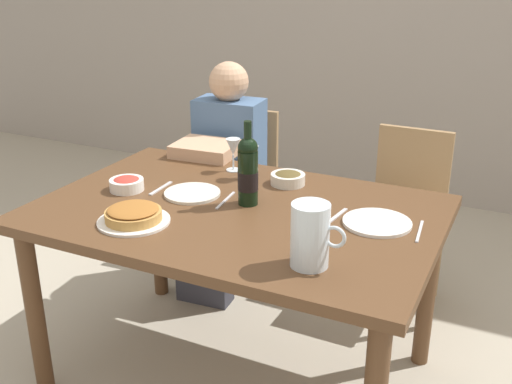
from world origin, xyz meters
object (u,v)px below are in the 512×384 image
Objects in this scene: water_pitcher at (310,239)px; wine_glass_left_diner at (233,148)px; chair_left at (240,180)px; diner_left at (221,173)px; chair_right at (405,207)px; dinner_plate_right_setting at (192,193)px; wine_glass_right_diner at (250,156)px; wine_bottle at (248,171)px; salad_bowl at (127,183)px; dining_table at (237,230)px; baked_tart at (133,215)px; olive_bowl at (288,178)px; dinner_plate_left_setting at (377,223)px.

wine_glass_left_diner is (-0.62, 0.68, 0.01)m from water_pitcher.
diner_left is (0.01, -0.24, 0.12)m from chair_left.
chair_right is (0.89, 0.24, -0.12)m from diner_left.
dinner_plate_right_setting is 0.94m from chair_left.
wine_glass_left_diner is 1.02× the size of wine_glass_right_diner.
water_pitcher reaches higher than wine_glass_left_diner.
wine_bottle reaches higher than chair_left.
wine_glass_right_diner is (0.39, 0.34, 0.07)m from salad_bowl.
dining_table is 0.81m from diner_left.
water_pitcher is at bearing -36.60° from dining_table.
baked_tart is (-0.29, -0.33, -0.11)m from wine_bottle.
water_pitcher is 1.32m from diner_left.
olive_bowl is 0.65m from diner_left.
dinner_plate_right_setting is at bearing -92.17° from wine_glass_left_diner.
wine_bottle reaches higher than water_pitcher.
water_pitcher is at bearing 88.81° from chair_right.
chair_left is at bearing 1.06° from chair_right.
wine_bottle is 2.29× the size of wine_glass_right_diner.
baked_tart is 1.88× the size of salad_bowl.
dining_table is 0.35m from olive_bowl.
water_pitcher is (0.41, -0.30, 0.18)m from dining_table.
salad_bowl reaches higher than dinner_plate_right_setting.
wine_glass_left_diner is at bearing 87.83° from dinner_plate_right_setting.
wine_bottle is 0.38× the size of chair_right.
dinner_plate_left_setting is at bearing -21.69° from wine_glass_left_diner.
diner_left is (-0.46, 0.62, -0.28)m from wine_bottle.
dinner_plate_left_setting is (0.62, -0.23, -0.09)m from wine_glass_right_diner.
wine_glass_right_diner reaches higher than chair_left.
chair_right reaches higher than dinner_plate_right_setting.
wine_bottle is 0.39m from wine_glass_left_diner.
dining_table is 0.50m from salad_bowl.
dinner_plate_right_setting is (-0.74, -0.04, 0.00)m from dinner_plate_left_setting.
wine_glass_right_diner is (-0.12, 0.26, -0.03)m from wine_bottle.
dinner_plate_right_setting is at bearing 100.81° from chair_left.
wine_bottle reaches higher than wine_glass_left_diner.
wine_glass_right_diner reaches higher than salad_bowl.
water_pitcher is at bearing -47.66° from wine_glass_left_diner.
diner_left is (-0.23, 0.30, -0.25)m from wine_glass_left_diner.
baked_tart is at bearing 95.87° from diner_left.
diner_left reaches higher than baked_tart.
chair_left is (-0.23, 0.87, -0.27)m from dinner_plate_right_setting.
wine_bottle is at bearing 48.78° from baked_tart.
salad_bowl reaches higher than dinner_plate_left_setting.
baked_tart reaches higher than olive_bowl.
wine_glass_left_diner reaches higher than olive_bowl.
wine_glass_left_diner is at bearing 123.15° from diner_left.
water_pitcher reaches higher than dining_table.
dinner_plate_left_setting is at bearing -20.69° from wine_glass_right_diner.
dinner_plate_left_setting is 0.74m from dinner_plate_right_setting.
dinner_plate_right_setting is at bearing 104.85° from diner_left.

